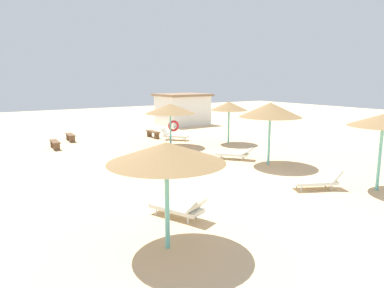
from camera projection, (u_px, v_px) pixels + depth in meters
name	position (u px, v px, depth m)	size (l,w,h in m)	color
ground_plane	(233.00, 185.00, 14.25)	(80.00, 80.00, 0.00)	#DBBA8C
parasol_0	(166.00, 153.00, 8.49)	(2.88, 2.88, 2.70)	#6BC6BC
parasol_1	(170.00, 109.00, 21.83)	(3.11, 3.11, 2.69)	#6BC6BC
parasol_2	(383.00, 121.00, 13.04)	(2.51, 2.51, 2.92)	#6BC6BC
parasol_4	(270.00, 110.00, 17.06)	(3.03, 3.03, 3.07)	#6BC6BC
parasol_5	(229.00, 106.00, 22.86)	(2.42, 2.42, 2.74)	#6BC6BC
lounger_0	(180.00, 208.00, 10.81)	(1.30, 1.97, 0.77)	silver
lounger_1	(174.00, 135.00, 24.56)	(1.70, 1.81, 0.81)	silver
lounger_2	(317.00, 181.00, 13.62)	(1.96, 1.37, 0.78)	silver
lounger_4	(235.00, 154.00, 18.68)	(1.70, 1.89, 0.64)	silver
bench_0	(70.00, 136.00, 24.11)	(0.50, 1.52, 0.49)	brown
bench_1	(55.00, 143.00, 21.47)	(0.48, 1.52, 0.49)	brown
bench_2	(153.00, 133.00, 25.54)	(0.44, 1.51, 0.49)	brown
parked_car	(180.00, 115.00, 33.50)	(4.10, 2.18, 1.72)	silver
beach_cabana	(182.00, 109.00, 32.71)	(4.42, 3.93, 2.84)	white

